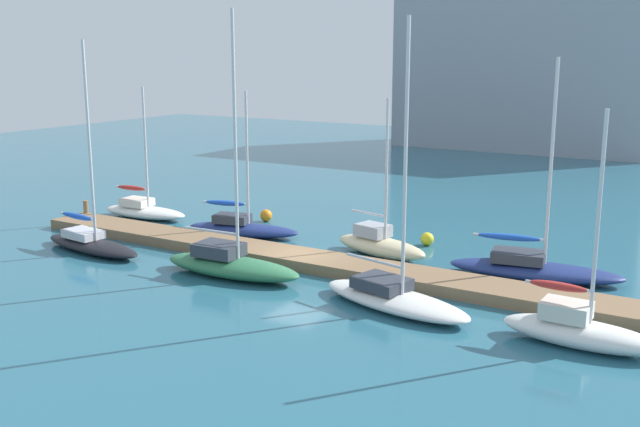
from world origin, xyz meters
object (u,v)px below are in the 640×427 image
object	(u,v)px
sailboat_4	(380,244)
sailboat_7	(579,329)
sailboat_3	(230,263)
sailboat_5	(394,296)
mooring_buoy_yellow	(427,239)
mooring_buoy_orange	(266,215)
sailboat_1	(91,241)
sailboat_6	(533,267)
sailboat_0	(144,209)
harbor_building_distant	(525,70)
sailboat_2	(241,226)

from	to	relation	value
sailboat_4	sailboat_7	distance (m)	12.57
sailboat_3	sailboat_5	world-z (taller)	sailboat_3
sailboat_3	mooring_buoy_yellow	xyz separation A→B (m)	(5.28, 9.26, -0.26)
sailboat_3	mooring_buoy_yellow	distance (m)	10.67
sailboat_3	sailboat_7	world-z (taller)	sailboat_3
sailboat_5	mooring_buoy_orange	xyz separation A→B (m)	(-12.66, 9.59, -0.14)
sailboat_3	mooring_buoy_orange	xyz separation A→B (m)	(-4.78, 9.50, -0.24)
sailboat_3	mooring_buoy_yellow	world-z (taller)	sailboat_3
sailboat_5	sailboat_7	size ratio (longest dim) A/B	1.38
sailboat_4	mooring_buoy_yellow	distance (m)	3.16
mooring_buoy_orange	sailboat_5	bearing A→B (deg)	-37.16
sailboat_5	sailboat_7	xyz separation A→B (m)	(6.87, -0.21, 0.12)
sailboat_1	mooring_buoy_orange	world-z (taller)	sailboat_1
sailboat_4	sailboat_5	size ratio (longest dim) A/B	0.69
sailboat_4	sailboat_6	distance (m)	7.29
sailboat_0	sailboat_5	size ratio (longest dim) A/B	0.70
sailboat_5	harbor_building_distant	world-z (taller)	harbor_building_distant
sailboat_4	sailboat_6	bearing A→B (deg)	13.39
sailboat_6	sailboat_7	world-z (taller)	sailboat_6
sailboat_5	sailboat_6	bearing A→B (deg)	74.99
sailboat_2	sailboat_5	bearing A→B (deg)	-41.28
sailboat_4	sailboat_7	bearing A→B (deg)	-19.21
sailboat_2	sailboat_5	world-z (taller)	sailboat_5
sailboat_2	sailboat_6	size ratio (longest dim) A/B	0.81
sailboat_3	mooring_buoy_yellow	size ratio (longest dim) A/B	16.78
harbor_building_distant	mooring_buoy_yellow	bearing A→B (deg)	-80.17
mooring_buoy_orange	harbor_building_distant	size ratio (longest dim) A/B	0.03
sailboat_2	mooring_buoy_orange	size ratio (longest dim) A/B	10.88
sailboat_1	sailboat_7	bearing A→B (deg)	6.56
sailboat_2	sailboat_1	bearing A→B (deg)	-139.00
sailboat_3	mooring_buoy_orange	distance (m)	10.64
mooring_buoy_orange	mooring_buoy_yellow	bearing A→B (deg)	-1.34
sailboat_0	mooring_buoy_yellow	xyz separation A→B (m)	(16.76, 2.69, -0.16)
sailboat_0	harbor_building_distant	world-z (taller)	harbor_building_distant
sailboat_1	harbor_building_distant	bearing A→B (deg)	88.79
sailboat_3	sailboat_1	bearing A→B (deg)	179.06
harbor_building_distant	sailboat_2	bearing A→B (deg)	-93.13
mooring_buoy_yellow	sailboat_2	bearing A→B (deg)	-160.73
sailboat_2	sailboat_4	size ratio (longest dim) A/B	1.01
sailboat_2	sailboat_3	size ratio (longest dim) A/B	0.68
sailboat_7	sailboat_5	bearing A→B (deg)	179.35
sailboat_5	harbor_building_distant	bearing A→B (deg)	114.07
sailboat_5	sailboat_7	bearing A→B (deg)	11.42
sailboat_2	sailboat_4	xyz separation A→B (m)	(8.03, 0.31, 0.07)
harbor_building_distant	sailboat_5	bearing A→B (deg)	-79.07
mooring_buoy_yellow	harbor_building_distant	distance (m)	40.97
sailboat_2	mooring_buoy_yellow	size ratio (longest dim) A/B	11.34
sailboat_5	mooring_buoy_orange	bearing A→B (deg)	155.98
sailboat_1	sailboat_2	bearing A→B (deg)	61.49
mooring_buoy_yellow	harbor_building_distant	size ratio (longest dim) A/B	0.03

